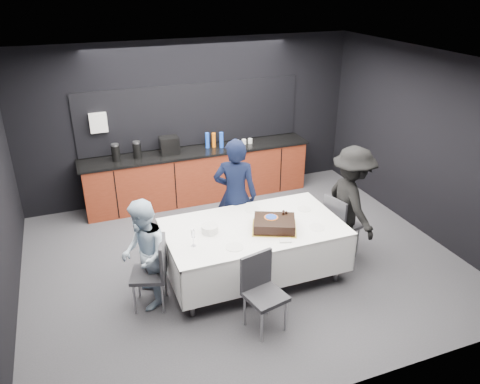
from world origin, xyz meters
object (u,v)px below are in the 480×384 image
at_px(cake_assembly, 274,224).
at_px(chair_right, 339,221).
at_px(party_table, 253,235).
at_px(chair_near, 261,287).
at_px(person_right, 351,203).
at_px(person_center, 235,196).
at_px(plate_stack, 210,229).
at_px(chair_left, 155,269).
at_px(person_left, 144,255).
at_px(champagne_flute, 193,235).

bearing_deg(cake_assembly, chair_right, 11.83).
distance_m(party_table, chair_right, 1.38).
xyz_separation_m(chair_right, chair_near, (-1.66, -1.01, 0.00)).
height_order(party_table, person_right, person_right).
distance_m(person_center, person_right, 1.65).
bearing_deg(plate_stack, chair_right, 1.02).
height_order(cake_assembly, chair_left, cake_assembly).
bearing_deg(chair_near, plate_stack, 107.05).
relative_size(chair_right, chair_near, 1.00).
distance_m(cake_assembly, plate_stack, 0.83).
bearing_deg(plate_stack, cake_assembly, -14.28).
bearing_deg(party_table, person_right, 1.33).
height_order(party_table, person_left, person_left).
distance_m(cake_assembly, person_center, 0.96).
relative_size(cake_assembly, plate_stack, 3.24).
relative_size(cake_assembly, chair_right, 0.76).
bearing_deg(champagne_flute, chair_near, -51.83).
relative_size(chair_left, person_right, 0.56).
bearing_deg(chair_near, cake_assembly, 56.76).
height_order(person_center, person_left, person_center).
relative_size(plate_stack, person_center, 0.13).
bearing_deg(person_right, person_center, 66.71).
xyz_separation_m(plate_stack, chair_near, (0.30, -0.98, -0.30)).
xyz_separation_m(cake_assembly, champagne_flute, (-1.09, -0.03, 0.09)).
relative_size(champagne_flute, chair_right, 0.24).
bearing_deg(party_table, plate_stack, 175.52).
xyz_separation_m(champagne_flute, person_left, (-0.59, 0.13, -0.23)).
relative_size(party_table, chair_near, 2.51).
distance_m(chair_near, person_center, 1.78).
distance_m(party_table, chair_left, 1.36).
height_order(party_table, cake_assembly, cake_assembly).
bearing_deg(chair_right, person_right, -18.88).
bearing_deg(champagne_flute, cake_assembly, 1.71).
height_order(cake_assembly, chair_near, cake_assembly).
xyz_separation_m(party_table, plate_stack, (-0.59, 0.05, 0.19)).
bearing_deg(champagne_flute, person_center, 47.12).
height_order(cake_assembly, person_right, person_right).
distance_m(party_table, person_left, 1.46).
bearing_deg(cake_assembly, chair_near, -123.24).
bearing_deg(chair_left, party_table, 6.01).
xyz_separation_m(cake_assembly, chair_right, (1.15, 0.24, -0.31)).
bearing_deg(chair_right, party_table, -176.63).
xyz_separation_m(party_table, champagne_flute, (-0.87, -0.19, 0.30)).
bearing_deg(cake_assembly, champagne_flute, -178.29).
distance_m(person_center, person_left, 1.72).
height_order(cake_assembly, chair_right, cake_assembly).
xyz_separation_m(party_table, chair_right, (1.37, 0.08, -0.11)).
bearing_deg(person_left, person_center, 125.71).
relative_size(cake_assembly, person_left, 0.50).
height_order(chair_near, person_right, person_right).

